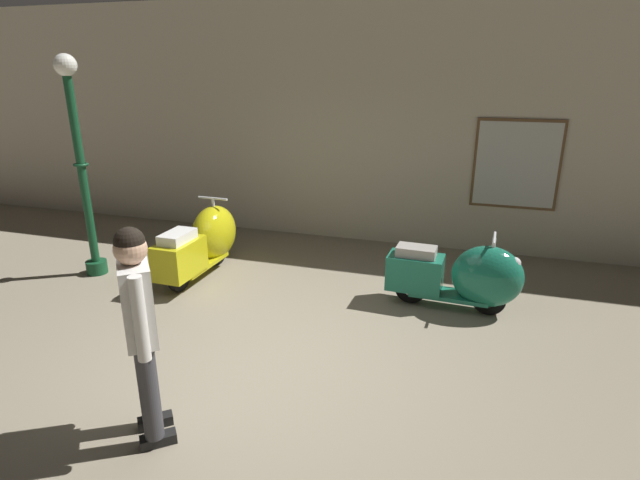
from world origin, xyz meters
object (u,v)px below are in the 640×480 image
object	(u,v)px
scooter_1	(464,276)
visitor_0	(140,323)
lamppost	(80,162)
scooter_0	(204,241)

from	to	relation	value
scooter_1	visitor_0	xyz separation A→B (m)	(-2.19, -2.94, 0.56)
lamppost	visitor_0	distance (m)	3.79
scooter_1	lamppost	bearing A→B (deg)	-173.26
visitor_0	scooter_0	bearing A→B (deg)	72.71
scooter_1	lamppost	xyz separation A→B (m)	(-4.91, -0.35, 1.13)
scooter_0	lamppost	xyz separation A→B (m)	(-1.44, -0.49, 1.10)
visitor_0	scooter_1	bearing A→B (deg)	13.36
scooter_0	scooter_1	bearing A→B (deg)	-91.12
scooter_1	visitor_0	distance (m)	3.71
scooter_0	lamppost	bearing A→B (deg)	110.14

